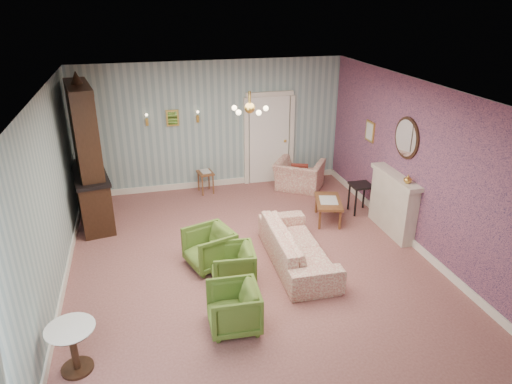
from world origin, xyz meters
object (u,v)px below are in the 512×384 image
object	(u,v)px
dresser	(86,152)
side_table_black	(360,198)
sofa_chintz	(298,240)
olive_chair_b	(233,263)
pedestal_table	(74,349)
wingback_chair	(299,171)
fireplace	(393,203)
olive_chair_a	(233,306)
coffee_table	(328,210)
olive_chair_c	(209,246)

from	to	relation	value
dresser	side_table_black	world-z (taller)	dresser
dresser	side_table_black	size ratio (longest dim) A/B	4.59
sofa_chintz	olive_chair_b	bearing A→B (deg)	105.38
side_table_black	pedestal_table	bearing A→B (deg)	-148.83
wingback_chair	fireplace	size ratio (longest dim) A/B	0.74
olive_chair_a	fireplace	world-z (taller)	fireplace
coffee_table	side_table_black	size ratio (longest dim) A/B	1.39
dresser	pedestal_table	xyz separation A→B (m)	(0.01, -4.17, -1.13)
olive_chair_b	olive_chair_c	xyz separation A→B (m)	(-0.28, 0.57, 0.03)
olive_chair_b	fireplace	xyz separation A→B (m)	(3.27, 0.92, 0.24)
sofa_chintz	coffee_table	xyz separation A→B (m)	(1.11, 1.35, -0.20)
olive_chair_c	fireplace	size ratio (longest dim) A/B	0.52
dresser	fireplace	distance (m)	5.89
olive_chair_c	side_table_black	xyz separation A→B (m)	(3.34, 1.26, -0.05)
wingback_chair	dresser	distance (m)	4.64
coffee_table	olive_chair_a	bearing A→B (deg)	-132.59
olive_chair_c	dresser	world-z (taller)	dresser
olive_chair_c	side_table_black	size ratio (longest dim) A/B	1.16
olive_chair_b	coffee_table	bearing A→B (deg)	130.88
olive_chair_a	fireplace	size ratio (longest dim) A/B	0.50
olive_chair_c	pedestal_table	distance (m)	2.75
olive_chair_c	fireplace	xyz separation A→B (m)	(3.55, 0.35, 0.21)
olive_chair_c	dresser	xyz separation A→B (m)	(-1.96, 2.24, 1.08)
fireplace	olive_chair_c	bearing A→B (deg)	-174.33
fireplace	pedestal_table	world-z (taller)	fireplace
olive_chair_a	olive_chair_c	xyz separation A→B (m)	(-0.06, 1.64, 0.02)
sofa_chintz	pedestal_table	bearing A→B (deg)	117.45
olive_chair_a	sofa_chintz	world-z (taller)	sofa_chintz
olive_chair_a	pedestal_table	xyz separation A→B (m)	(-2.01, -0.29, -0.03)
dresser	fireplace	bearing A→B (deg)	-28.68
sofa_chintz	pedestal_table	xyz separation A→B (m)	(-3.39, -1.66, -0.11)
fireplace	sofa_chintz	bearing A→B (deg)	-163.27
olive_chair_b	side_table_black	xyz separation A→B (m)	(3.06, 1.83, -0.02)
olive_chair_b	wingback_chair	distance (m)	4.04
sofa_chintz	wingback_chair	bearing A→B (deg)	-18.34
olive_chair_c	sofa_chintz	xyz separation A→B (m)	(1.45, -0.28, 0.06)
olive_chair_c	fireplace	distance (m)	3.57
olive_chair_c	dresser	size ratio (longest dim) A/B	0.25
olive_chair_a	wingback_chair	xyz separation A→B (m)	(2.48, 4.42, 0.10)
dresser	pedestal_table	world-z (taller)	dresser
olive_chair_a	olive_chair_b	world-z (taller)	olive_chair_a
olive_chair_c	wingback_chair	xyz separation A→B (m)	(2.54, 2.77, 0.09)
olive_chair_a	coffee_table	distance (m)	3.68
side_table_black	pedestal_table	world-z (taller)	pedestal_table
wingback_chair	side_table_black	xyz separation A→B (m)	(0.80, -1.51, -0.14)
side_table_black	fireplace	bearing A→B (deg)	-76.99
side_table_black	olive_chair_b	bearing A→B (deg)	-149.12
sofa_chintz	fireplace	xyz separation A→B (m)	(2.10, 0.63, 0.16)
wingback_chair	coffee_table	world-z (taller)	wingback_chair
pedestal_table	sofa_chintz	bearing A→B (deg)	26.03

